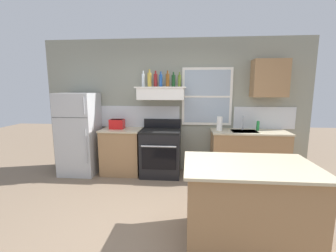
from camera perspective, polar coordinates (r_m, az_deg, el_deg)
The scene contains 20 objects.
ground_plane at distance 3.04m, azimuth -1.17°, elevation -24.94°, with size 16.00×16.00×0.00m, color #7A6651.
back_wall at distance 4.74m, azimuth 2.08°, elevation 5.02°, with size 5.40×0.11×2.70m.
refrigerator at distance 4.93m, azimuth -21.25°, elevation -1.78°, with size 0.70×0.72×1.63m.
counter_left_of_stove at distance 4.76m, azimuth -11.39°, elevation -6.13°, with size 0.79×0.63×0.91m.
toaster at distance 4.70m, azimuth -12.62°, elevation 0.53°, with size 0.30×0.20×0.19m.
stove_range at distance 4.56m, azimuth -1.78°, elevation -6.51°, with size 0.76×0.69×1.09m.
range_hood_shelf at distance 4.48m, azimuth -1.71°, elevation 8.24°, with size 0.96×0.52×0.24m.
bottle_clear_tall at distance 4.60m, azimuth -6.19°, elevation 11.36°, with size 0.06×0.06×0.31m.
bottle_champagne_gold_foil at distance 4.54m, azimuth -4.65°, elevation 11.52°, with size 0.08×0.08×0.33m.
bottle_red_label_wine at distance 4.52m, azimuth -3.12°, elevation 11.40°, with size 0.07×0.07×0.31m.
bottle_blue_liqueur at distance 4.49m, azimuth -1.82°, elevation 11.34°, with size 0.07×0.07×0.29m.
bottle_amber_wine at distance 4.48m, azimuth -0.09°, elevation 11.44°, with size 0.07×0.07×0.31m.
bottle_dark_green_wine at distance 4.49m, azimuth 1.36°, elevation 11.29°, with size 0.07×0.07×0.28m.
bottle_olive_oil_square at distance 4.49m, azimuth 2.87°, elevation 11.28°, with size 0.06×0.06×0.28m.
counter_right_with_sink at distance 4.72m, azimuth 19.39°, elevation -6.61°, with size 1.43×0.63×0.91m.
sink_faucet at distance 4.66m, azimuth 18.33°, elevation 1.15°, with size 0.03×0.17×0.28m.
paper_towel_roll at distance 4.48m, azimuth 12.77°, elevation 0.58°, with size 0.11×0.11×0.27m, color white.
dish_soap_bottle at distance 4.75m, azimuth 21.56°, elevation 0.08°, with size 0.06×0.06×0.18m, color #268C3F.
kitchen_island at distance 2.79m, azimuth 19.27°, elevation -17.86°, with size 1.40×0.90×0.91m.
upper_cabinet_right at distance 4.79m, azimuth 24.07°, elevation 10.82°, with size 0.64×0.32×0.70m.
Camera 1 is at (0.28, -2.49, 1.71)m, focal length 24.37 mm.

